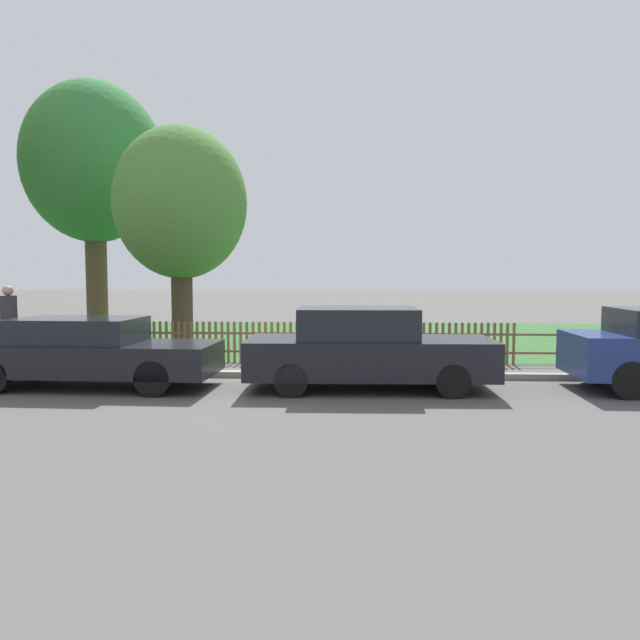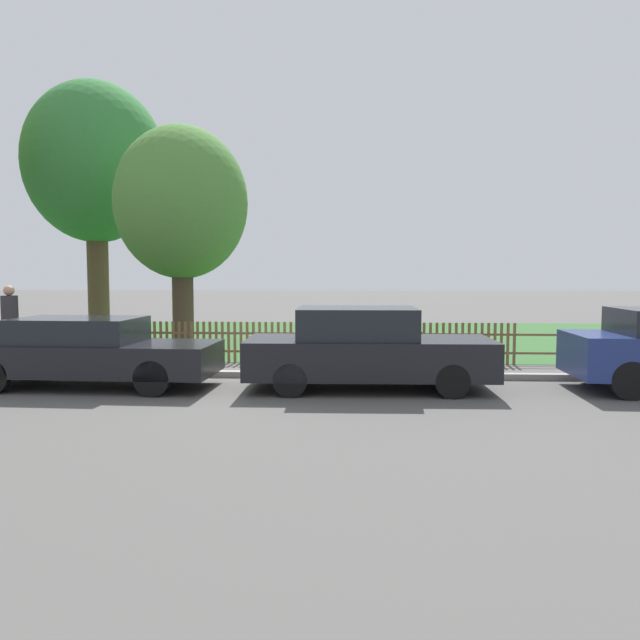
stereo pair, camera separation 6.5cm
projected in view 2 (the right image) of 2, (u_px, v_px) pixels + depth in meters
name	position (u px, v px, depth m)	size (l,w,h in m)	color
ground_plane	(248.00, 378.00, 12.27)	(120.00, 120.00, 0.00)	#565451
kerb_stone	(249.00, 374.00, 12.37)	(29.99, 0.20, 0.12)	#9E998E
grass_strip	(289.00, 337.00, 20.10)	(29.99, 11.62, 0.01)	#33602D
park_fence	(263.00, 342.00, 14.29)	(29.99, 0.05, 0.95)	brown
parked_car_black_saloon	(88.00, 351.00, 11.25)	(4.59, 1.79, 1.26)	black
parked_car_navy_estate	(366.00, 349.00, 11.05)	(4.36, 1.79, 1.46)	black
covered_motorcycle	(383.00, 339.00, 12.94)	(1.92, 0.75, 1.16)	black
tree_behind_motorcycle	(95.00, 164.00, 19.49)	(4.34, 4.34, 8.01)	brown
tree_mid_park	(181.00, 204.00, 16.13)	(3.43, 3.43, 5.86)	#473828
pedestrian_near_fence	(10.00, 320.00, 14.03)	(0.44, 0.44, 1.79)	slate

